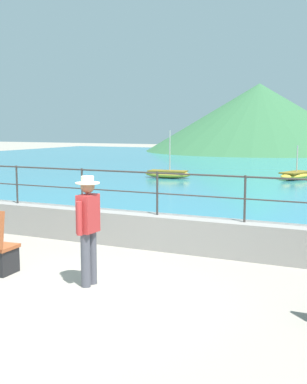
{
  "coord_description": "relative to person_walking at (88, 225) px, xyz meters",
  "views": [
    {
      "loc": [
        4.31,
        -5.99,
        2.51
      ],
      "look_at": [
        -0.32,
        3.7,
        1.1
      ],
      "focal_mm": 46.63,
      "sensor_mm": 36.0,
      "label": 1
    }
  ],
  "objects": [
    {
      "name": "ground_plane",
      "position": [
        -0.07,
        -0.5,
        -0.98
      ],
      "size": [
        120.0,
        120.0,
        0.0
      ],
      "primitive_type": "plane",
      "color": "gray"
    },
    {
      "name": "railing",
      "position": [
        -0.07,
        2.7,
        0.35
      ],
      "size": [
        18.44,
        0.04,
        0.9
      ],
      "color": "#383330",
      "rests_on": "promenade_wall"
    },
    {
      "name": "promenade_wall",
      "position": [
        -0.07,
        2.7,
        -0.63
      ],
      "size": [
        20.0,
        0.56,
        0.7
      ],
      "primitive_type": "cube",
      "color": "gray",
      "rests_on": "ground"
    },
    {
      "name": "hill_main",
      "position": [
        -8.07,
        43.97,
        2.44
      ],
      "size": [
        23.03,
        23.03,
        6.84
      ],
      "primitive_type": "cone",
      "color": "#33663D",
      "rests_on": "ground"
    },
    {
      "name": "boat_0",
      "position": [
        0.22,
        17.42,
        -0.72
      ],
      "size": [
        1.57,
        2.47,
        1.59
      ],
      "color": "gold",
      "rests_on": "lake_water"
    },
    {
      "name": "person_walking",
      "position": [
        0.0,
        0.0,
        0.0
      ],
      "size": [
        0.38,
        0.57,
        1.75
      ],
      "color": "#4C4C56",
      "rests_on": "ground"
    },
    {
      "name": "boat_2",
      "position": [
        -5.47,
        15.43,
        -0.71
      ],
      "size": [
        2.36,
        1.08,
        2.3
      ],
      "color": "gold",
      "rests_on": "lake_water"
    }
  ]
}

